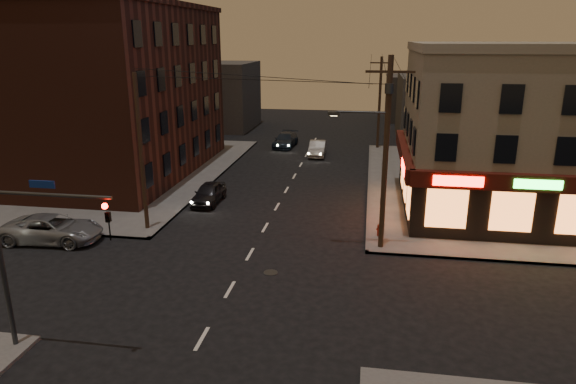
% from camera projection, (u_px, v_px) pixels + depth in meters
% --- Properties ---
extents(ground, '(120.00, 120.00, 0.00)m').
position_uv_depth(ground, '(230.00, 290.00, 23.24)').
color(ground, black).
rests_on(ground, ground).
extents(sidewalk_ne, '(24.00, 28.00, 0.15)m').
position_uv_depth(sidewalk_ne, '(530.00, 189.00, 38.45)').
color(sidewalk_ne, '#514F4C').
rests_on(sidewalk_ne, ground).
extents(sidewalk_nw, '(24.00, 28.00, 0.15)m').
position_uv_depth(sidewalk_nw, '(85.00, 170.00, 43.89)').
color(sidewalk_nw, '#514F4C').
rests_on(sidewalk_nw, ground).
extents(pizza_building, '(15.85, 12.85, 10.50)m').
position_uv_depth(pizza_building, '(532.00, 131.00, 31.96)').
color(pizza_building, gray).
rests_on(pizza_building, sidewalk_ne).
extents(brick_apartment, '(12.00, 20.00, 13.00)m').
position_uv_depth(brick_apartment, '(116.00, 93.00, 41.45)').
color(brick_apartment, '#452016').
rests_on(brick_apartment, sidewalk_nw).
extents(bg_building_ne_a, '(10.00, 12.00, 7.00)m').
position_uv_depth(bg_building_ne_a, '(445.00, 108.00, 56.01)').
color(bg_building_ne_a, '#3F3D3A').
rests_on(bg_building_ne_a, ground).
extents(bg_building_nw, '(9.00, 10.00, 8.00)m').
position_uv_depth(bg_building_nw, '(217.00, 95.00, 63.73)').
color(bg_building_nw, '#3F3D3A').
rests_on(bg_building_nw, ground).
extents(bg_building_ne_b, '(8.00, 8.00, 6.00)m').
position_uv_depth(bg_building_ne_b, '(416.00, 98.00, 69.69)').
color(bg_building_ne_b, '#3F3D3A').
rests_on(bg_building_ne_b, ground).
extents(utility_pole_main, '(4.20, 0.44, 10.00)m').
position_uv_depth(utility_pole_main, '(384.00, 144.00, 26.03)').
color(utility_pole_main, '#382619').
rests_on(utility_pole_main, sidewalk_ne).
extents(utility_pole_far, '(0.26, 0.26, 9.00)m').
position_uv_depth(utility_pole_far, '(379.00, 103.00, 51.10)').
color(utility_pole_far, '#382619').
rests_on(utility_pole_far, sidewalk_ne).
extents(utility_pole_west, '(0.24, 0.24, 9.00)m').
position_uv_depth(utility_pole_west, '(141.00, 153.00, 29.06)').
color(utility_pole_west, '#382619').
rests_on(utility_pole_west, sidewalk_nw).
extents(traffic_signal, '(4.49, 0.32, 6.47)m').
position_uv_depth(traffic_signal, '(25.00, 244.00, 17.58)').
color(traffic_signal, '#333538').
rests_on(traffic_signal, ground).
extents(suv_cross, '(5.53, 2.78, 1.50)m').
position_uv_depth(suv_cross, '(52.00, 229.00, 28.50)').
color(suv_cross, gray).
rests_on(suv_cross, ground).
extents(sedan_near, '(1.67, 4.09, 1.39)m').
position_uv_depth(sedan_near, '(209.00, 193.00, 35.17)').
color(sedan_near, black).
rests_on(sedan_near, ground).
extents(sedan_mid, '(1.62, 4.35, 1.42)m').
position_uv_depth(sedan_mid, '(317.00, 148.00, 49.22)').
color(sedan_mid, gray).
rests_on(sedan_mid, ground).
extents(sedan_far, '(2.30, 5.00, 1.42)m').
position_uv_depth(sedan_far, '(285.00, 140.00, 53.17)').
color(sedan_far, '#17222F').
rests_on(sedan_far, ground).
extents(fire_hydrant, '(0.31, 0.31, 0.70)m').
position_uv_depth(fire_hydrant, '(379.00, 230.00, 29.01)').
color(fire_hydrant, maroon).
rests_on(fire_hydrant, sidewalk_ne).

